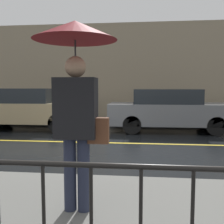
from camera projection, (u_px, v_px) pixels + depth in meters
name	position (u px, v px, depth m)	size (l,w,h in m)	color
ground_plane	(88.00, 142.00, 7.71)	(80.00, 80.00, 0.00)	black
sidewalk_near	(8.00, 220.00, 3.06)	(28.00, 2.96, 0.13)	slate
sidewalk_far	(106.00, 122.00, 11.72)	(28.00, 1.68, 0.13)	slate
lane_marking	(88.00, 142.00, 7.71)	(25.20, 0.12, 0.01)	gold
building_storefront	(109.00, 73.00, 12.49)	(28.00, 0.30, 4.61)	gray
pedestrian	(76.00, 71.00, 3.01)	(0.97, 0.97, 2.23)	#23283D
car_tan	(27.00, 108.00, 10.20)	(4.72, 1.89, 1.58)	tan
car_grey	(170.00, 110.00, 9.60)	(4.52, 1.71, 1.55)	slate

